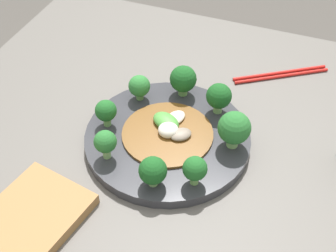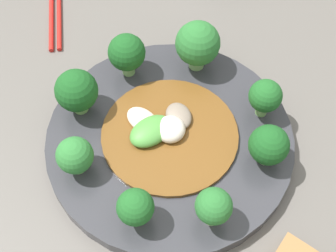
% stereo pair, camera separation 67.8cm
% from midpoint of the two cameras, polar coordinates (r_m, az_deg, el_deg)
% --- Properties ---
extents(plate, '(0.31, 0.31, 0.02)m').
position_cam_midpoint_polar(plate, '(0.67, -28.23, -13.81)').
color(plate, '#333338').
rests_on(plate, table).
extents(broccoli_south, '(0.04, 0.04, 0.06)m').
position_cam_midpoint_polar(broccoli_south, '(0.63, -35.84, -21.44)').
color(broccoli_south, '#70A356').
rests_on(broccoli_south, plate).
extents(broccoli_west, '(0.05, 0.05, 0.07)m').
position_cam_midpoint_polar(broccoli_west, '(0.70, -37.13, -8.18)').
color(broccoli_west, '#7AAD5B').
rests_on(broccoli_west, plate).
extents(broccoli_northeast, '(0.04, 0.04, 0.06)m').
position_cam_midpoint_polar(broccoli_northeast, '(0.59, -18.71, -10.34)').
color(broccoli_northeast, '#7AAD5B').
rests_on(broccoli_northeast, plate).
extents(broccoli_southwest, '(0.04, 0.04, 0.05)m').
position_cam_midpoint_polar(broccoli_southwest, '(0.68, -38.93, -15.05)').
color(broccoli_southwest, '#70A356').
rests_on(broccoli_southwest, plate).
extents(broccoli_southeast, '(0.04, 0.04, 0.06)m').
position_cam_midpoint_polar(broccoli_southeast, '(0.58, -28.81, -22.97)').
color(broccoli_southeast, '#89B76B').
rests_on(broccoli_southeast, plate).
extents(broccoli_northwest, '(0.05, 0.05, 0.06)m').
position_cam_midpoint_polar(broccoli_northwest, '(0.69, -31.53, -3.97)').
color(broccoli_northwest, '#89B76B').
rests_on(broccoli_northwest, plate).
extents(broccoli_east, '(0.05, 0.05, 0.06)m').
position_cam_midpoint_polar(broccoli_east, '(0.58, -20.28, -16.67)').
color(broccoli_east, '#89B76B').
rests_on(broccoli_east, plate).
extents(broccoli_north, '(0.06, 0.06, 0.07)m').
position_cam_midpoint_polar(broccoli_north, '(0.65, -24.41, -3.15)').
color(broccoli_north, '#89B76B').
rests_on(broccoli_north, plate).
extents(stirfry_center, '(0.17, 0.17, 0.02)m').
position_cam_midpoint_polar(stirfry_center, '(0.66, -29.13, -13.05)').
color(stirfry_center, brown).
rests_on(stirfry_center, plate).
extents(chopsticks, '(0.13, 0.19, 0.01)m').
position_cam_midpoint_polar(chopsticks, '(0.87, -33.93, 3.77)').
color(chopsticks, red).
rests_on(chopsticks, table).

